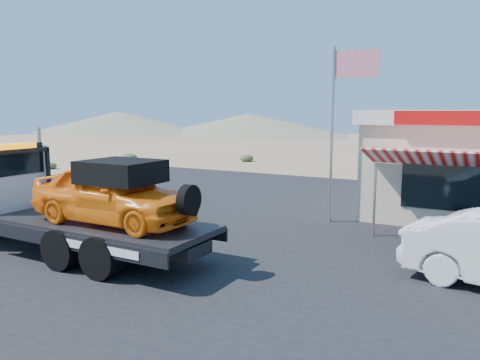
{
  "coord_description": "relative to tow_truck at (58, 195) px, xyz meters",
  "views": [
    {
      "loc": [
        9.71,
        -11.14,
        3.88
      ],
      "look_at": [
        1.92,
        2.99,
        1.5
      ],
      "focal_mm": 35.0,
      "sensor_mm": 36.0,
      "label": 1
    }
  ],
  "objects": [
    {
      "name": "ground",
      "position": [
        0.81,
        2.46,
        -1.58
      ],
      "size": [
        120.0,
        120.0,
        0.0
      ],
      "primitive_type": "plane",
      "color": "#866A4C",
      "rests_on": "ground"
    },
    {
      "name": "asphalt_lot",
      "position": [
        2.81,
        5.46,
        -1.57
      ],
      "size": [
        32.0,
        24.0,
        0.02
      ],
      "primitive_type": "cube",
      "color": "black",
      "rests_on": "ground"
    },
    {
      "name": "tow_truck",
      "position": [
        0.0,
        0.0,
        0.0
      ],
      "size": [
        8.78,
        2.6,
        2.94
      ],
      "color": "black",
      "rests_on": "asphalt_lot"
    },
    {
      "name": "flagpole",
      "position": [
        5.74,
        6.96,
        2.18
      ],
      "size": [
        1.55,
        0.1,
        6.0
      ],
      "color": "#99999E",
      "rests_on": "asphalt_lot"
    },
    {
      "name": "desert_scrub",
      "position": [
        -13.39,
        10.75,
        -1.29
      ],
      "size": [
        24.24,
        36.45,
        0.66
      ],
      "color": "#384726",
      "rests_on": "ground"
    },
    {
      "name": "distant_hills",
      "position": [
        -8.97,
        57.6,
        0.31
      ],
      "size": [
        126.0,
        48.0,
        4.2
      ],
      "color": "#726B59",
      "rests_on": "ground"
    }
  ]
}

